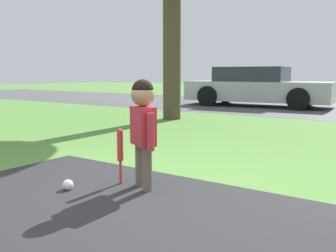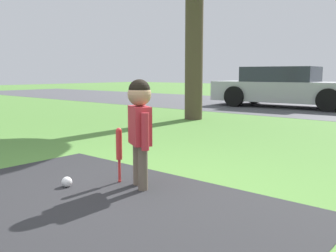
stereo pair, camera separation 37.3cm
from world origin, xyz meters
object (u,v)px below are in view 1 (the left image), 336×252
at_px(parked_car, 257,87).
at_px(baseball_bat, 120,148).
at_px(sports_ball, 68,185).
at_px(child, 143,119).

bearing_deg(parked_car, baseball_bat, -81.46).
bearing_deg(sports_ball, parked_car, 101.32).
relative_size(child, parked_car, 0.22).
bearing_deg(baseball_bat, sports_ball, -122.16).
height_order(child, parked_car, parked_car).
relative_size(child, baseball_bat, 1.86).
bearing_deg(child, sports_ball, -111.26).
bearing_deg(baseball_bat, child, 3.08).
bearing_deg(child, parked_car, 134.65).
relative_size(sports_ball, parked_car, 0.02).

